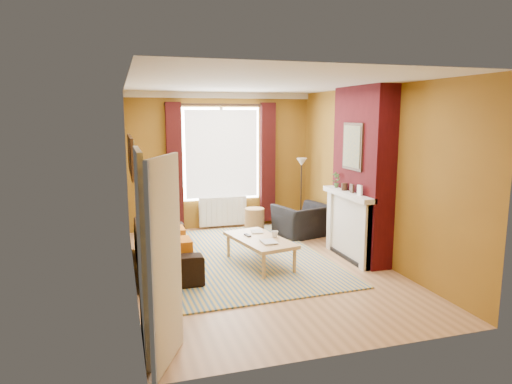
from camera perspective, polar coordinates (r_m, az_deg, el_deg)
ground at (r=7.22m, az=0.58°, el=-9.36°), size 5.50×5.50×0.00m
room_walls at (r=7.36m, az=4.70°, el=2.08°), size 3.82×5.54×2.83m
striped_rug at (r=7.66m, az=-2.44°, el=-8.14°), size 2.93×3.95×0.02m
sofa at (r=7.30m, az=-11.33°, el=-6.67°), size 0.87×2.22×0.65m
armchair at (r=8.97m, az=5.80°, el=-3.56°), size 1.14×1.05×0.62m
coffee_table at (r=7.19m, az=0.47°, el=-6.15°), size 0.92×1.43×0.44m
wicker_stool at (r=9.19m, az=-0.19°, el=-3.59°), size 0.40×0.40×0.50m
floor_lamp at (r=9.44m, az=5.70°, el=2.37°), size 0.23×0.23×1.47m
book_a at (r=6.89m, az=0.77°, el=-6.34°), size 0.22×0.29×0.03m
book_b at (r=7.53m, az=-0.60°, el=-4.97°), size 0.22×0.28×0.02m
mug at (r=7.21m, az=2.36°, el=-5.30°), size 0.11×0.11×0.10m
tv_remote at (r=7.31m, az=-1.07°, el=-5.41°), size 0.08×0.18×0.02m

